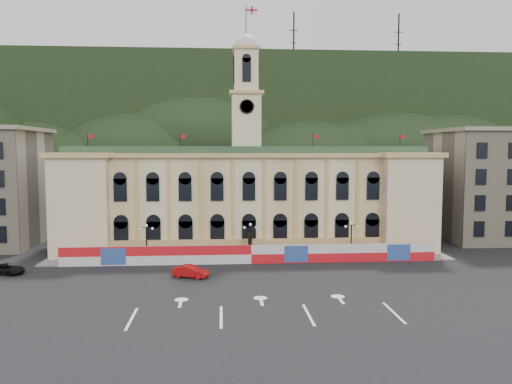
{
  "coord_description": "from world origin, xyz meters",
  "views": [
    {
      "loc": [
        -3.92,
        -50.11,
        15.06
      ],
      "look_at": [
        0.84,
        18.0,
        9.31
      ],
      "focal_mm": 35.0,
      "sensor_mm": 36.0,
      "label": 1
    }
  ],
  "objects": [
    {
      "name": "pavement",
      "position": [
        0.0,
        17.75,
        0.08
      ],
      "size": [
        56.0,
        5.5,
        0.16
      ],
      "primitive_type": "cube",
      "color": "slate",
      "rests_on": "ground"
    },
    {
      "name": "ground",
      "position": [
        0.0,
        0.0,
        0.0
      ],
      "size": [
        260.0,
        260.0,
        0.0
      ],
      "primitive_type": "plane",
      "color": "black",
      "rests_on": "ground"
    },
    {
      "name": "city_hall",
      "position": [
        0.0,
        27.63,
        7.85
      ],
      "size": [
        56.2,
        17.6,
        37.1
      ],
      "color": "beige",
      "rests_on": "ground"
    },
    {
      "name": "side_building_right",
      "position": [
        43.0,
        30.93,
        9.33
      ],
      "size": [
        21.0,
        17.0,
        18.6
      ],
      "color": "#BAAD8F",
      "rests_on": "ground"
    },
    {
      "name": "black_suv",
      "position": [
        -30.0,
        11.53,
        0.61
      ],
      "size": [
        5.08,
        5.82,
        1.23
      ],
      "primitive_type": "imported",
      "rotation": [
        0.0,
        0.0,
        1.19
      ],
      "color": "black",
      "rests_on": "ground"
    },
    {
      "name": "hill_ridge",
      "position": [
        0.03,
        121.99,
        19.48
      ],
      "size": [
        230.0,
        80.0,
        64.0
      ],
      "color": "black",
      "rests_on": "ground"
    },
    {
      "name": "red_sedan",
      "position": [
        -7.63,
        8.35,
        0.71
      ],
      "size": [
        4.41,
        5.33,
        1.42
      ],
      "primitive_type": "imported",
      "rotation": [
        0.0,
        0.0,
        1.2
      ],
      "color": "#AE0C0E",
      "rests_on": "ground"
    },
    {
      "name": "lane_markings",
      "position": [
        0.0,
        -5.0,
        0.0
      ],
      "size": [
        26.0,
        10.0,
        0.02
      ],
      "primitive_type": null,
      "color": "white",
      "rests_on": "ground"
    },
    {
      "name": "statue",
      "position": [
        0.0,
        18.0,
        1.19
      ],
      "size": [
        1.4,
        1.4,
        3.72
      ],
      "color": "#595651",
      "rests_on": "ground"
    },
    {
      "name": "lamp_left",
      "position": [
        -14.0,
        17.0,
        3.07
      ],
      "size": [
        1.96,
        0.44,
        5.15
      ],
      "color": "black",
      "rests_on": "ground"
    },
    {
      "name": "lamp_center",
      "position": [
        0.0,
        17.0,
        3.07
      ],
      "size": [
        1.96,
        0.44,
        5.15
      ],
      "color": "black",
      "rests_on": "ground"
    },
    {
      "name": "hoarding_fence",
      "position": [
        0.06,
        15.07,
        1.25
      ],
      "size": [
        50.0,
        0.44,
        2.5
      ],
      "color": "red",
      "rests_on": "ground"
    },
    {
      "name": "lamp_right",
      "position": [
        14.0,
        17.0,
        3.07
      ],
      "size": [
        1.96,
        0.44,
        5.15
      ],
      "color": "black",
      "rests_on": "ground"
    }
  ]
}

